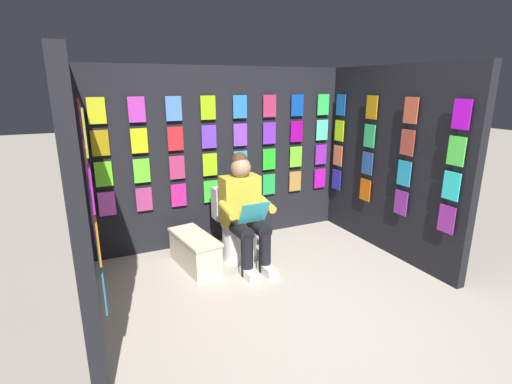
# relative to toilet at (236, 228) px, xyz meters

# --- Properties ---
(ground_plane) EXTENTS (30.00, 30.00, 0.00)m
(ground_plane) POSITION_rel_toilet_xyz_m (-0.06, 1.58, -0.33)
(ground_plane) COLOR #B2A899
(display_wall_back) EXTENTS (3.17, 0.14, 2.07)m
(display_wall_back) POSITION_rel_toilet_xyz_m (-0.06, -0.55, 0.71)
(display_wall_back) COLOR black
(display_wall_back) RESTS_ON ground
(display_wall_left) EXTENTS (0.14, 2.08, 2.07)m
(display_wall_left) POSITION_rel_toilet_xyz_m (-1.65, 0.54, 0.71)
(display_wall_left) COLOR black
(display_wall_left) RESTS_ON ground
(display_wall_right) EXTENTS (0.14, 2.08, 2.07)m
(display_wall_right) POSITION_rel_toilet_xyz_m (1.52, 0.54, 0.71)
(display_wall_right) COLOR black
(display_wall_right) RESTS_ON ground
(toilet) EXTENTS (0.41, 0.56, 0.77)m
(toilet) POSITION_rel_toilet_xyz_m (0.00, 0.00, 0.00)
(toilet) COLOR white
(toilet) RESTS_ON ground
(person_reading) EXTENTS (0.53, 0.69, 1.19)m
(person_reading) POSITION_rel_toilet_xyz_m (-0.01, 0.23, 0.27)
(person_reading) COLOR gold
(person_reading) RESTS_ON ground
(comic_longbox_near) EXTENTS (0.41, 0.76, 0.35)m
(comic_longbox_near) POSITION_rel_toilet_xyz_m (0.50, 0.07, -0.15)
(comic_longbox_near) COLOR beige
(comic_longbox_near) RESTS_ON ground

